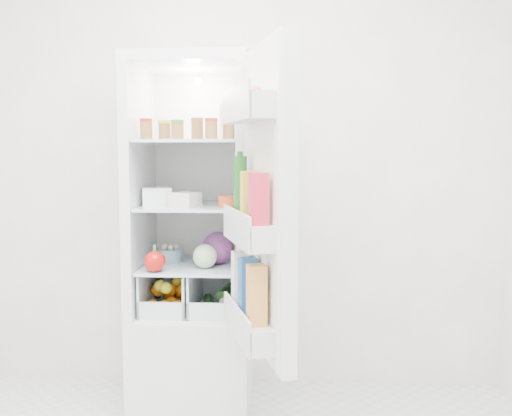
# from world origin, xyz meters

# --- Properties ---
(room_walls) EXTENTS (3.02, 3.02, 2.61)m
(room_walls) POSITION_xyz_m (0.00, 0.00, 1.59)
(room_walls) COLOR beige
(room_walls) RESTS_ON ground
(refrigerator) EXTENTS (0.60, 0.60, 1.80)m
(refrigerator) POSITION_xyz_m (-0.20, 1.25, 0.67)
(refrigerator) COLOR white
(refrigerator) RESTS_ON ground
(shelf_low) EXTENTS (0.49, 0.53, 0.01)m
(shelf_low) POSITION_xyz_m (-0.20, 1.19, 0.74)
(shelf_low) COLOR silver
(shelf_low) RESTS_ON refrigerator
(shelf_mid) EXTENTS (0.49, 0.53, 0.02)m
(shelf_mid) POSITION_xyz_m (-0.20, 1.19, 1.05)
(shelf_mid) COLOR silver
(shelf_mid) RESTS_ON refrigerator
(shelf_top) EXTENTS (0.49, 0.53, 0.02)m
(shelf_top) POSITION_xyz_m (-0.20, 1.19, 1.38)
(shelf_top) COLOR silver
(shelf_top) RESTS_ON refrigerator
(crisper_left) EXTENTS (0.23, 0.46, 0.22)m
(crisper_left) POSITION_xyz_m (-0.32, 1.19, 0.61)
(crisper_left) COLOR silver
(crisper_left) RESTS_ON refrigerator
(crisper_right) EXTENTS (0.23, 0.46, 0.22)m
(crisper_right) POSITION_xyz_m (-0.08, 1.19, 0.61)
(crisper_right) COLOR silver
(crisper_right) RESTS_ON refrigerator
(condiment_jars) EXTENTS (0.46, 0.16, 0.08)m
(condiment_jars) POSITION_xyz_m (-0.20, 1.07, 1.43)
(condiment_jars) COLOR #B21919
(condiment_jars) RESTS_ON shelf_top
(squeeze_bottle) EXTENTS (0.07, 0.07, 0.19)m
(squeeze_bottle) POSITION_xyz_m (-0.05, 1.25, 1.48)
(squeeze_bottle) COLOR white
(squeeze_bottle) RESTS_ON shelf_top
(tub_white) EXTENTS (0.18, 0.18, 0.09)m
(tub_white) POSITION_xyz_m (-0.37, 1.11, 1.10)
(tub_white) COLOR white
(tub_white) RESTS_ON shelf_mid
(tub_cream) EXTENTS (0.16, 0.16, 0.07)m
(tub_cream) POSITION_xyz_m (-0.22, 1.06, 1.09)
(tub_cream) COLOR beige
(tub_cream) RESTS_ON shelf_mid
(tin_red) EXTENTS (0.09, 0.09, 0.06)m
(tin_red) POSITION_xyz_m (-0.01, 1.04, 1.09)
(tin_red) COLOR #C3421D
(tin_red) RESTS_ON shelf_mid
(foil_tray) EXTENTS (0.17, 0.13, 0.04)m
(foil_tray) POSITION_xyz_m (-0.36, 1.28, 1.08)
(foil_tray) COLOR #B7B7BB
(foil_tray) RESTS_ON shelf_mid
(red_cabbage) EXTENTS (0.17, 0.17, 0.17)m
(red_cabbage) POSITION_xyz_m (-0.07, 1.19, 0.83)
(red_cabbage) COLOR #571D54
(red_cabbage) RESTS_ON shelf_low
(bell_pepper) EXTENTS (0.10, 0.10, 0.10)m
(bell_pepper) POSITION_xyz_m (-0.35, 0.97, 0.80)
(bell_pepper) COLOR #BA130B
(bell_pepper) RESTS_ON shelf_low
(mushroom_bowl) EXTENTS (0.18, 0.18, 0.06)m
(mushroom_bowl) POSITION_xyz_m (-0.33, 1.25, 0.78)
(mushroom_bowl) COLOR #8AB7CE
(mushroom_bowl) RESTS_ON shelf_low
(salad_bag) EXTENTS (0.12, 0.12, 0.12)m
(salad_bag) POSITION_xyz_m (-0.12, 1.07, 0.81)
(salad_bag) COLOR beige
(salad_bag) RESTS_ON shelf_low
(citrus_pile) EXTENTS (0.20, 0.31, 0.16)m
(citrus_pile) POSITION_xyz_m (-0.32, 1.16, 0.58)
(citrus_pile) COLOR orange
(citrus_pile) RESTS_ON refrigerator
(veg_pile) EXTENTS (0.16, 0.30, 0.10)m
(veg_pile) POSITION_xyz_m (-0.07, 1.18, 0.56)
(veg_pile) COLOR #224F1A
(veg_pile) RESTS_ON refrigerator
(fridge_door) EXTENTS (0.32, 0.59, 1.30)m
(fridge_door) POSITION_xyz_m (0.19, 0.62, 1.09)
(fridge_door) COLOR white
(fridge_door) RESTS_ON refrigerator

